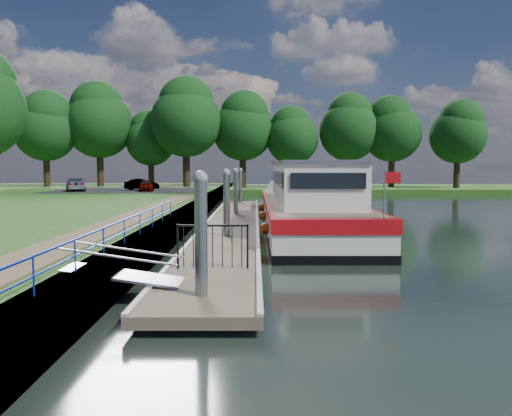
{
  "coord_description": "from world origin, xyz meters",
  "views": [
    {
      "loc": [
        1.1,
        -10.52,
        3.02
      ],
      "look_at": [
        1.13,
        9.2,
        1.4
      ],
      "focal_mm": 35.0,
      "sensor_mm": 36.0,
      "label": 1
    }
  ],
  "objects_px": {
    "car_b": "(142,184)",
    "pontoon": "(232,227)",
    "barge": "(304,205)",
    "car_c": "(76,184)",
    "car_a": "(146,185)"
  },
  "relations": [
    {
      "from": "car_b",
      "to": "pontoon",
      "type": "bearing_deg",
      "value": -173.82
    },
    {
      "from": "car_a",
      "to": "car_b",
      "type": "distance_m",
      "value": 2.26
    },
    {
      "from": "car_c",
      "to": "car_b",
      "type": "bearing_deg",
      "value": 177.61
    },
    {
      "from": "car_a",
      "to": "car_c",
      "type": "bearing_deg",
      "value": 164.33
    },
    {
      "from": "car_b",
      "to": "car_a",
      "type": "bearing_deg",
      "value": -173.03
    },
    {
      "from": "barge",
      "to": "car_c",
      "type": "bearing_deg",
      "value": 133.04
    },
    {
      "from": "pontoon",
      "to": "barge",
      "type": "distance_m",
      "value": 4.22
    },
    {
      "from": "barge",
      "to": "car_c",
      "type": "height_order",
      "value": "barge"
    },
    {
      "from": "car_b",
      "to": "car_c",
      "type": "bearing_deg",
      "value": 90.69
    },
    {
      "from": "barge",
      "to": "pontoon",
      "type": "bearing_deg",
      "value": -150.69
    },
    {
      "from": "pontoon",
      "to": "car_b",
      "type": "relative_size",
      "value": 9.14
    },
    {
      "from": "barge",
      "to": "car_a",
      "type": "bearing_deg",
      "value": 122.06
    },
    {
      "from": "car_a",
      "to": "car_c",
      "type": "distance_m",
      "value": 6.51
    },
    {
      "from": "pontoon",
      "to": "car_c",
      "type": "distance_m",
      "value": 27.15
    },
    {
      "from": "car_b",
      "to": "car_c",
      "type": "relative_size",
      "value": 0.77
    }
  ]
}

